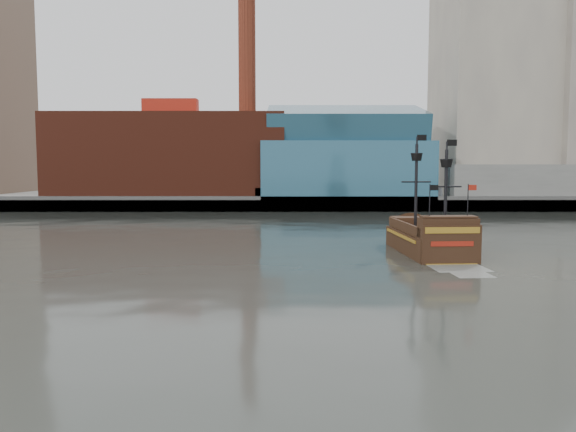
{
  "coord_description": "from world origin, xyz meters",
  "views": [
    {
      "loc": [
        -0.58,
        -32.57,
        7.63
      ],
      "look_at": [
        -0.5,
        8.58,
        4.0
      ],
      "focal_mm": 35.0,
      "sensor_mm": 36.0,
      "label": 1
    }
  ],
  "objects": [
    {
      "name": "pirate_ship",
      "position": [
        11.98,
        16.43,
        1.02
      ],
      "size": [
        5.47,
        15.27,
        11.25
      ],
      "rotation": [
        0.0,
        0.0,
        0.06
      ],
      "color": "black",
      "rests_on": "ground"
    },
    {
      "name": "ground",
      "position": [
        0.0,
        0.0,
        0.0
      ],
      "size": [
        400.0,
        400.0,
        0.0
      ],
      "primitive_type": "plane",
      "color": "#252823",
      "rests_on": "ground"
    },
    {
      "name": "skyline",
      "position": [
        5.21,
        84.56,
        24.55
      ],
      "size": [
        149.0,
        45.0,
        62.0
      ],
      "color": "brown",
      "rests_on": "promenade_far"
    },
    {
      "name": "seawall",
      "position": [
        0.0,
        62.5,
        1.3
      ],
      "size": [
        220.0,
        1.0,
        2.6
      ],
      "primitive_type": "cube",
      "color": "#4C4C49",
      "rests_on": "ground"
    },
    {
      "name": "promenade_far",
      "position": [
        0.0,
        92.0,
        1.0
      ],
      "size": [
        220.0,
        60.0,
        2.0
      ],
      "primitive_type": "cube",
      "color": "slate",
      "rests_on": "ground"
    }
  ]
}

